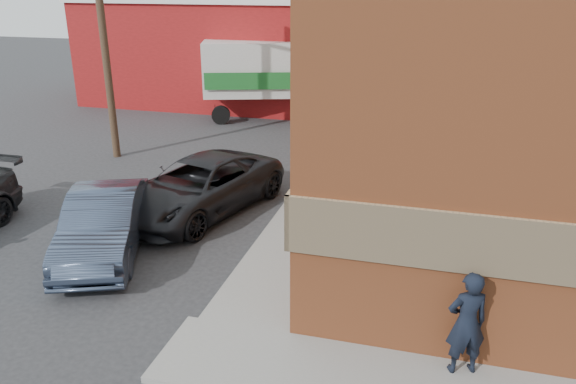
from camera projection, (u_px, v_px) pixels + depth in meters
The scene contains 8 objects.
ground at pixel (213, 326), 10.56m from camera, with size 90.00×90.00×0.00m, color #28282B.
sidewalk_west at pixel (335, 174), 18.49m from camera, with size 1.80×18.00×0.12m, color gray.
warehouse at pixel (251, 46), 29.04m from camera, with size 16.30×8.30×5.60m.
utility_pole at pixel (102, 21), 18.81m from camera, with size 2.00×0.26×9.00m.
man at pixel (467, 323), 8.86m from camera, with size 0.66×0.43×1.81m, color black.
sedan at pixel (104, 223), 13.13m from camera, with size 1.57×4.50×1.48m, color #333E55.
suv_a at pixel (199, 186), 15.43m from camera, with size 2.48×5.38×1.50m, color black.
box_truck at pixel (280, 75), 25.25m from camera, with size 7.38×4.17×3.49m.
Camera 1 is at (3.74, -8.26, 6.14)m, focal length 35.00 mm.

